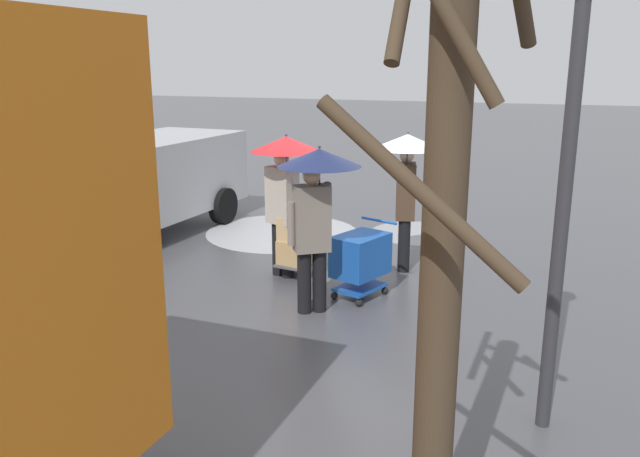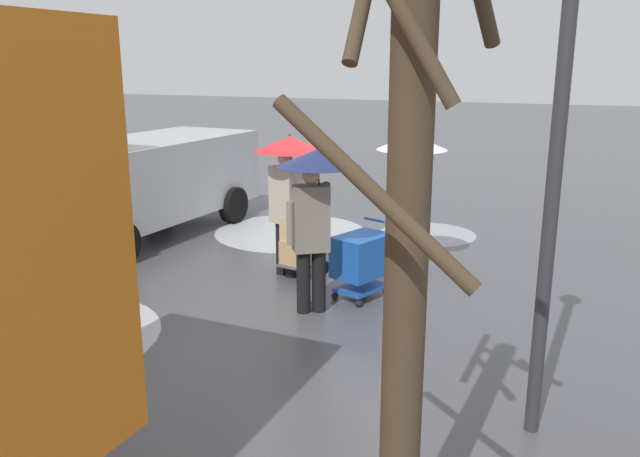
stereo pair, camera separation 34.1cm
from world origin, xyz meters
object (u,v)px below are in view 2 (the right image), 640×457
(shopping_cart_vendor, at_px, (362,258))
(hand_dolly_boxes, at_px, (301,242))
(pedestrian_pink_side, at_px, (315,191))
(pedestrian_black_side, at_px, (288,172))
(bare_tree_near, at_px, (406,251))
(pedestrian_white_side, at_px, (411,170))
(cargo_van_parked_right, at_px, (128,175))
(street_lamp, at_px, (556,161))

(shopping_cart_vendor, height_order, hand_dolly_boxes, hand_dolly_boxes)
(hand_dolly_boxes, bearing_deg, shopping_cart_vendor, 158.02)
(shopping_cart_vendor, xyz_separation_m, pedestrian_pink_side, (0.36, 0.71, 1.02))
(pedestrian_black_side, bearing_deg, bare_tree_near, 123.22)
(pedestrian_pink_side, distance_m, pedestrian_white_side, 2.16)
(cargo_van_parked_right, bearing_deg, hand_dolly_boxes, 170.24)
(shopping_cart_vendor, distance_m, pedestrian_black_side, 1.71)
(cargo_van_parked_right, distance_m, bare_tree_near, 8.95)
(hand_dolly_boxes, relative_size, pedestrian_pink_side, 0.61)
(street_lamp, bearing_deg, hand_dolly_boxes, -38.52)
(shopping_cart_vendor, xyz_separation_m, street_lamp, (-2.53, 2.46, 1.80))
(pedestrian_pink_side, xyz_separation_m, street_lamp, (-2.89, 1.75, 0.79))
(hand_dolly_boxes, height_order, bare_tree_near, bare_tree_near)
(pedestrian_white_side, bearing_deg, shopping_cart_vendor, 79.28)
(pedestrian_white_side, bearing_deg, street_lamp, 120.74)
(pedestrian_pink_side, height_order, street_lamp, street_lamp)
(hand_dolly_boxes, height_order, street_lamp, street_lamp)
(shopping_cart_vendor, xyz_separation_m, hand_dolly_boxes, (1.14, -0.46, -0.03))
(shopping_cart_vendor, height_order, pedestrian_black_side, pedestrian_black_side)
(pedestrian_black_side, bearing_deg, street_lamp, 143.23)
(shopping_cart_vendor, distance_m, pedestrian_white_side, 1.72)
(hand_dolly_boxes, bearing_deg, pedestrian_white_side, -147.24)
(cargo_van_parked_right, relative_size, street_lamp, 1.40)
(cargo_van_parked_right, xyz_separation_m, hand_dolly_boxes, (-3.75, 0.64, -0.64))
(cargo_van_parked_right, distance_m, pedestrian_black_side, 3.66)
(hand_dolly_boxes, xyz_separation_m, pedestrian_white_side, (-1.40, -0.90, 1.04))
(cargo_van_parked_right, xyz_separation_m, pedestrian_white_side, (-5.14, -0.25, 0.41))
(pedestrian_black_side, bearing_deg, hand_dolly_boxes, -164.10)
(pedestrian_white_side, xyz_separation_m, bare_tree_near, (-1.70, 5.94, 0.56))
(street_lamp, bearing_deg, cargo_van_parked_right, -25.66)
(hand_dolly_boxes, xyz_separation_m, bare_tree_near, (-3.10, 5.05, 1.60))
(pedestrian_pink_side, xyz_separation_m, pedestrian_white_side, (-0.62, -2.07, 0.00))
(street_lamp, bearing_deg, pedestrian_white_side, -59.26)
(hand_dolly_boxes, distance_m, pedestrian_black_side, 1.06)
(cargo_van_parked_right, bearing_deg, pedestrian_pink_side, 158.15)
(cargo_van_parked_right, distance_m, pedestrian_pink_side, 4.89)
(hand_dolly_boxes, distance_m, bare_tree_near, 6.13)
(cargo_van_parked_right, height_order, pedestrian_pink_side, cargo_van_parked_right)
(bare_tree_near, xyz_separation_m, street_lamp, (-0.57, -2.13, 0.23))
(bare_tree_near, bearing_deg, shopping_cart_vendor, -66.86)
(hand_dolly_boxes, height_order, pedestrian_white_side, pedestrian_white_side)
(cargo_van_parked_right, height_order, shopping_cart_vendor, cargo_van_parked_right)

